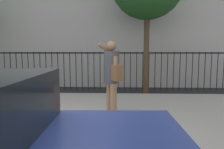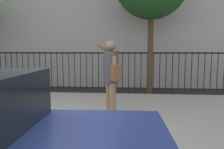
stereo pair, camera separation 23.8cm
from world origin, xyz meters
name	(u,v)px [view 2 (the right image)]	position (x,y,z in m)	size (l,w,h in m)	color
sidewalk	(72,113)	(0.00, 2.20, 0.07)	(28.00, 4.40, 0.15)	#9E9B93
iron_fence	(95,66)	(0.00, 5.90, 1.02)	(12.03, 0.04, 1.60)	black
pedestrian_on_phone	(111,73)	(1.04, 1.74, 1.15)	(0.59, 0.72, 1.72)	#936B4C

